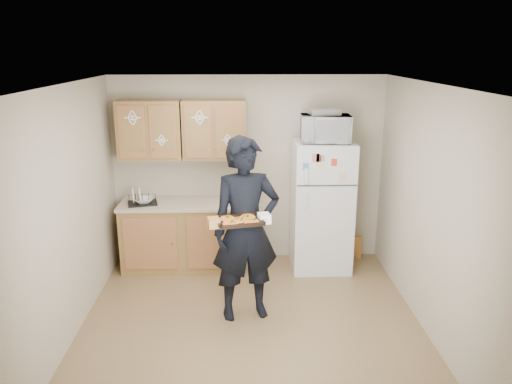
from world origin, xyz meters
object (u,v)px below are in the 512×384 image
at_px(baking_tray, 239,221).
at_px(dish_rack, 142,198).
at_px(microwave, 325,129).
at_px(refrigerator, 321,206).
at_px(person, 246,230).

bearing_deg(baking_tray, dish_rack, 116.24).
height_order(microwave, dish_rack, microwave).
bearing_deg(refrigerator, microwave, -85.64).
distance_m(refrigerator, dish_rack, 2.32).
xyz_separation_m(person, dish_rack, (-1.31, 1.23, -0.02)).
height_order(refrigerator, microwave, microwave).
xyz_separation_m(refrigerator, baking_tray, (-1.07, -1.53, 0.34)).
xyz_separation_m(baking_tray, dish_rack, (-1.25, 1.52, -0.22)).
height_order(person, baking_tray, person).
bearing_deg(person, refrigerator, 38.12).
xyz_separation_m(baking_tray, microwave, (1.07, 1.48, 0.68)).
bearing_deg(person, dish_rack, 123.81).
distance_m(baking_tray, dish_rack, 1.98).
bearing_deg(baking_tray, refrigerator, 42.12).
bearing_deg(person, microwave, 36.86).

